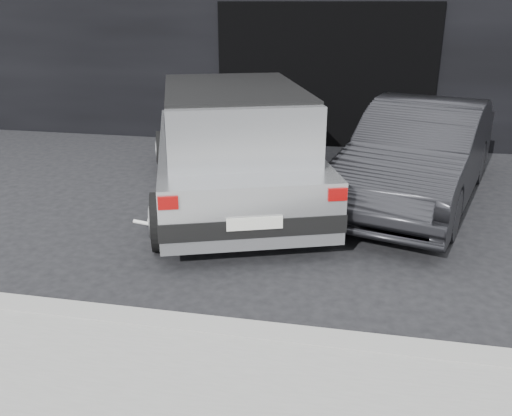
% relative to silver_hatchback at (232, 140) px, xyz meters
% --- Properties ---
extents(ground, '(80.00, 80.00, 0.00)m').
position_rel_silver_hatchback_xyz_m(ground, '(-0.06, -0.60, -0.87)').
color(ground, black).
rests_on(ground, ground).
extents(building_facade, '(34.00, 4.00, 5.00)m').
position_rel_silver_hatchback_xyz_m(building_facade, '(0.94, 5.40, 1.63)').
color(building_facade, black).
rests_on(building_facade, ground).
extents(garage_opening, '(4.00, 0.10, 2.60)m').
position_rel_silver_hatchback_xyz_m(garage_opening, '(0.94, 3.39, 0.43)').
color(garage_opening, black).
rests_on(garage_opening, ground).
extents(curb, '(18.00, 0.25, 0.12)m').
position_rel_silver_hatchback_xyz_m(curb, '(0.94, -3.20, -0.81)').
color(curb, gray).
rests_on(curb, ground).
extents(silver_hatchback, '(3.27, 4.72, 1.60)m').
position_rel_silver_hatchback_xyz_m(silver_hatchback, '(0.00, 0.00, 0.00)').
color(silver_hatchback, '#B6B8BB').
rests_on(silver_hatchback, ground).
extents(second_car, '(2.52, 4.35, 1.36)m').
position_rel_silver_hatchback_xyz_m(second_car, '(2.47, 0.52, -0.19)').
color(second_car, black).
rests_on(second_car, ground).
extents(cat_siamese, '(0.32, 0.82, 0.28)m').
position_rel_silver_hatchback_xyz_m(cat_siamese, '(0.54, -1.34, -0.74)').
color(cat_siamese, beige).
rests_on(cat_siamese, ground).
extents(cat_white, '(0.88, 0.41, 0.42)m').
position_rel_silver_hatchback_xyz_m(cat_white, '(-0.38, -1.37, -0.67)').
color(cat_white, white).
rests_on(cat_white, ground).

